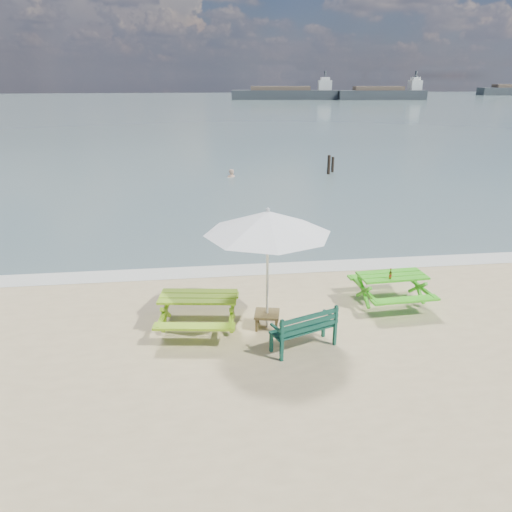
{
  "coord_description": "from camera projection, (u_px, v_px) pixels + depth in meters",
  "views": [
    {
      "loc": [
        -2.06,
        -8.71,
        5.27
      ],
      "look_at": [
        -0.55,
        3.0,
        1.0
      ],
      "focal_mm": 35.0,
      "sensor_mm": 36.0,
      "label": 1
    }
  ],
  "objects": [
    {
      "name": "picnic_table_left",
      "position": [
        199.0,
        313.0,
        10.92
      ],
      "size": [
        1.92,
        2.08,
        0.8
      ],
      "color": "#82B51B",
      "rests_on": "ground"
    },
    {
      "name": "park_bench",
      "position": [
        303.0,
        336.0,
        10.17
      ],
      "size": [
        1.46,
        0.93,
        0.85
      ],
      "color": "#0F4032",
      "rests_on": "ground"
    },
    {
      "name": "sea",
      "position": [
        201.0,
        107.0,
        89.43
      ],
      "size": [
        300.0,
        300.0,
        0.0
      ],
      "primitive_type": "plane",
      "color": "slate",
      "rests_on": "ground"
    },
    {
      "name": "beer_bottle",
      "position": [
        390.0,
        275.0,
        11.73
      ],
      "size": [
        0.07,
        0.07,
        0.26
      ],
      "color": "#975816",
      "rests_on": "picnic_table_right"
    },
    {
      "name": "patio_umbrella",
      "position": [
        268.0,
        223.0,
        10.29
      ],
      "size": [
        3.21,
        3.21,
        2.67
      ],
      "color": "silver",
      "rests_on": "ground"
    },
    {
      "name": "mooring_pilings",
      "position": [
        330.0,
        166.0,
        28.48
      ],
      "size": [
        0.57,
        0.77,
        1.28
      ],
      "color": "black",
      "rests_on": "ground"
    },
    {
      "name": "cargo_ships",
      "position": [
        468.0,
        93.0,
        127.42
      ],
      "size": [
        115.88,
        29.44,
        4.4
      ],
      "color": "#33393C",
      "rests_on": "ground"
    },
    {
      "name": "swimmer",
      "position": [
        231.0,
        184.0,
        27.71
      ],
      "size": [
        0.71,
        0.6,
        1.65
      ],
      "color": "tan",
      "rests_on": "ground"
    },
    {
      "name": "side_table",
      "position": [
        267.0,
        320.0,
        11.05
      ],
      "size": [
        0.64,
        0.64,
        0.35
      ],
      "color": "brown",
      "rests_on": "ground"
    },
    {
      "name": "foam_strip",
      "position": [
        268.0,
        269.0,
        14.45
      ],
      "size": [
        22.0,
        0.9,
        0.01
      ],
      "primitive_type": "cube",
      "color": "silver",
      "rests_on": "ground"
    },
    {
      "name": "picnic_table_right",
      "position": [
        391.0,
        290.0,
        12.13
      ],
      "size": [
        1.7,
        1.87,
        0.77
      ],
      "color": "green",
      "rests_on": "ground"
    }
  ]
}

